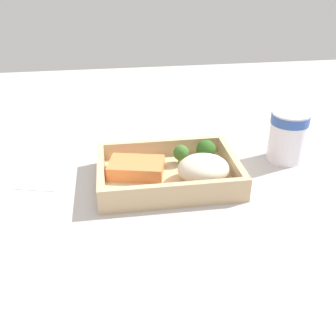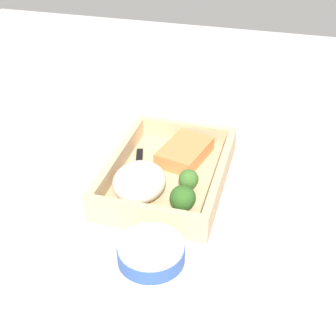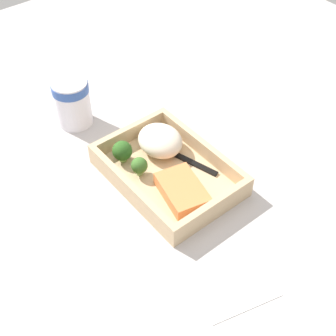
{
  "view_description": "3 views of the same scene",
  "coord_description": "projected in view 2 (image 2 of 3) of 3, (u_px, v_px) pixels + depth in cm",
  "views": [
    {
      "loc": [
        -9.29,
        -61.59,
        37.56
      ],
      "look_at": [
        0.0,
        0.0,
        2.7
      ],
      "focal_mm": 42.0,
      "sensor_mm": 36.0,
      "label": 1
    },
    {
      "loc": [
        59.13,
        16.3,
        45.02
      ],
      "look_at": [
        0.0,
        0.0,
        2.7
      ],
      "focal_mm": 50.0,
      "sensor_mm": 36.0,
      "label": 2
    },
    {
      "loc": [
        -45.98,
        36.99,
        63.67
      ],
      "look_at": [
        0.0,
        0.0,
        2.7
      ],
      "focal_mm": 50.0,
      "sensor_mm": 36.0,
      "label": 3
    }
  ],
  "objects": [
    {
      "name": "tray_rim",
      "position": [
        168.0,
        168.0,
        0.74
      ],
      "size": [
        25.34,
        18.06,
        3.19
      ],
      "color": "tan",
      "rests_on": "takeout_tray"
    },
    {
      "name": "fork",
      "position": [
        137.0,
        182.0,
        0.74
      ],
      "size": [
        15.64,
        5.97,
        0.44
      ],
      "color": "black",
      "rests_on": "takeout_tray"
    },
    {
      "name": "receipt_slip",
      "position": [
        229.0,
        119.0,
        0.93
      ],
      "size": [
        12.25,
        13.86,
        0.24
      ],
      "primitive_type": "cube",
      "rotation": [
        0.0,
        0.0,
        -0.26
      ],
      "color": "white",
      "rests_on": "ground_plane"
    },
    {
      "name": "broccoli_floret_2",
      "position": [
        183.0,
        199.0,
        0.67
      ],
      "size": [
        3.79,
        3.79,
        4.36
      ],
      "color": "#7FAA5A",
      "rests_on": "takeout_tray"
    },
    {
      "name": "broccoli_floret_1",
      "position": [
        189.0,
        180.0,
        0.71
      ],
      "size": [
        3.05,
        3.05,
        3.82
      ],
      "color": "#769C5C",
      "rests_on": "takeout_tray"
    },
    {
      "name": "ground_plane",
      "position": [
        168.0,
        187.0,
        0.77
      ],
      "size": [
        160.0,
        160.0,
        2.0
      ],
      "primitive_type": "cube",
      "color": "#B8B2B0"
    },
    {
      "name": "takeout_tray",
      "position": [
        168.0,
        179.0,
        0.76
      ],
      "size": [
        25.34,
        18.06,
        1.2
      ],
      "primitive_type": "cube",
      "color": "tan",
      "rests_on": "ground_plane"
    },
    {
      "name": "paper_cup",
      "position": [
        152.0,
        274.0,
        0.52
      ],
      "size": [
        7.36,
        7.36,
        10.11
      ],
      "color": "white",
      "rests_on": "ground_plane"
    },
    {
      "name": "mashed_potatoes",
      "position": [
        139.0,
        182.0,
        0.7
      ],
      "size": [
        9.19,
        7.98,
        4.83
      ],
      "primitive_type": "ellipsoid",
      "color": "#F1E0C5",
      "rests_on": "takeout_tray"
    },
    {
      "name": "salmon_fillet",
      "position": [
        185.0,
        152.0,
        0.79
      ],
      "size": [
        11.11,
        8.6,
        2.5
      ],
      "primitive_type": "cube",
      "rotation": [
        0.0,
        0.0,
        -0.23
      ],
      "color": "#EA8246",
      "rests_on": "takeout_tray"
    }
  ]
}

